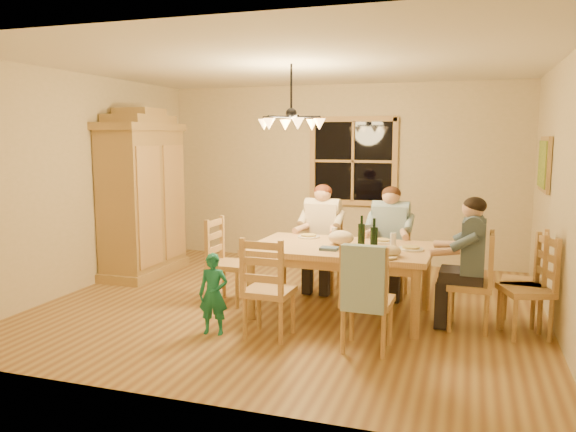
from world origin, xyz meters
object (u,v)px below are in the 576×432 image
(chair_far_right, at_px, (389,272))
(wine_bottle_a, at_px, (361,231))
(chair_spare_back, at_px, (522,298))
(chair_end_left, at_px, (230,277))
(chair_near_right, at_px, (367,317))
(chair_end_right, at_px, (469,299))
(adult_plaid_man, at_px, (390,228))
(adult_slate_man, at_px, (471,246))
(dining_table, at_px, (341,255))
(armoire, at_px, (143,199))
(child, at_px, (213,294))
(adult_woman, at_px, (322,224))
(chair_far_left, at_px, (322,266))
(chair_spare_front, at_px, (525,305))
(wine_bottle_b, at_px, (374,234))
(chandelier, at_px, (291,122))
(chair_near_left, at_px, (269,306))

(chair_far_right, xyz_separation_m, wine_bottle_a, (-0.19, -0.85, 0.62))
(chair_spare_back, bearing_deg, chair_end_left, 98.92)
(chair_near_right, bearing_deg, chair_end_right, 46.74)
(adult_plaid_man, relative_size, adult_slate_man, 1.00)
(chair_near_right, height_order, chair_end_left, same)
(adult_plaid_man, relative_size, wine_bottle_a, 2.65)
(dining_table, distance_m, chair_far_right, 1.03)
(chair_far_right, bearing_deg, armoire, 0.24)
(adult_plaid_man, xyz_separation_m, child, (-1.45, -1.85, -0.44))
(dining_table, distance_m, adult_woman, 1.03)
(chair_end_right, bearing_deg, chair_far_left, 63.43)
(wine_bottle_a, bearing_deg, chair_end_right, -4.17)
(chair_far_right, distance_m, chair_spare_front, 1.74)
(chair_near_right, xyz_separation_m, wine_bottle_b, (-0.08, 0.79, 0.62))
(adult_slate_man, height_order, chair_spare_front, adult_slate_man)
(dining_table, bearing_deg, chair_far_right, 65.80)
(chair_spare_front, bearing_deg, dining_table, 67.33)
(adult_slate_man, relative_size, wine_bottle_b, 2.65)
(chair_far_left, height_order, chair_far_right, same)
(chair_far_right, relative_size, wine_bottle_a, 3.00)
(chair_far_right, xyz_separation_m, chair_end_right, (0.92, -0.93, 0.00))
(adult_plaid_man, distance_m, adult_slate_man, 1.31)
(chandelier, height_order, chair_spare_back, chandelier)
(chandelier, height_order, adult_woman, chandelier)
(dining_table, xyz_separation_m, adult_slate_man, (1.32, -0.04, 0.18))
(chair_near_right, distance_m, adult_woman, 2.10)
(chair_end_left, height_order, chair_end_right, same)
(chair_end_left, height_order, adult_plaid_man, adult_plaid_man)
(chair_near_left, relative_size, chair_spare_front, 1.00)
(chair_far_left, relative_size, wine_bottle_a, 3.00)
(chandelier, bearing_deg, chair_far_right, 35.17)
(armoire, distance_m, adult_plaid_man, 3.45)
(chandelier, xyz_separation_m, child, (-0.43, -1.13, -1.68))
(chair_far_left, height_order, adult_plaid_man, adult_plaid_man)
(chair_end_left, xyz_separation_m, adult_slate_man, (2.64, -0.08, 0.54))
(armoire, distance_m, adult_slate_man, 4.48)
(chair_near_right, height_order, wine_bottle_b, wine_bottle_b)
(armoire, height_order, wine_bottle_b, armoire)
(chair_near_right, xyz_separation_m, adult_woman, (-0.89, 1.82, 0.54))
(dining_table, relative_size, chair_spare_front, 1.96)
(wine_bottle_a, xyz_separation_m, wine_bottle_b, (0.16, -0.16, 0.00))
(chair_near_right, relative_size, wine_bottle_b, 3.00)
(chair_near_left, relative_size, chair_end_left, 1.00)
(chair_far_right, height_order, wine_bottle_a, wine_bottle_a)
(chair_spare_front, bearing_deg, chair_near_left, 88.88)
(chair_far_left, bearing_deg, chair_end_left, 46.74)
(wine_bottle_a, relative_size, chair_spare_front, 0.33)
(armoire, height_order, adult_woman, armoire)
(chair_spare_front, bearing_deg, chair_end_left, 67.76)
(armoire, relative_size, chair_near_left, 2.32)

